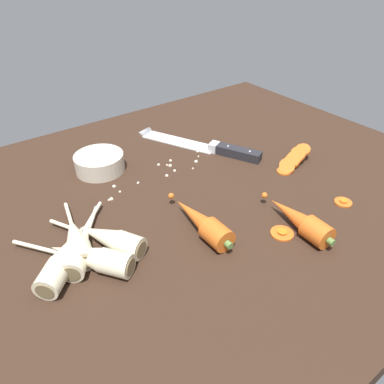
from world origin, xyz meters
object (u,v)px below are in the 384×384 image
at_px(carrot_slice_stack, 293,160).
at_px(prep_bowl, 99,162).
at_px(carrot_slice_stray_near, 343,202).
at_px(carrot_slice_stray_mid, 282,233).
at_px(parsnip_mid_right, 109,238).
at_px(parsnip_outer, 76,240).
at_px(parsnip_front, 66,255).
at_px(whole_carrot, 202,222).
at_px(chefs_knife, 193,144).
at_px(parsnip_mid_left, 90,257).
at_px(parsnip_back, 80,248).
at_px(whole_carrot_second, 300,220).

distance_m(carrot_slice_stack, prep_bowl, 0.44).
height_order(carrot_slice_stray_near, carrot_slice_stray_mid, same).
xyz_separation_m(parsnip_mid_right, parsnip_outer, (-0.05, 0.03, 0.00)).
distance_m(parsnip_front, carrot_slice_stack, 0.54).
height_order(whole_carrot, parsnip_mid_right, whole_carrot).
relative_size(parsnip_front, carrot_slice_stray_mid, 4.27).
bearing_deg(parsnip_front, carrot_slice_stray_near, -18.39).
bearing_deg(carrot_slice_stray_mid, whole_carrot, 140.07).
height_order(chefs_knife, parsnip_mid_left, parsnip_mid_left).
distance_m(parsnip_mid_right, carrot_slice_stray_mid, 0.30).
relative_size(whole_carrot, parsnip_mid_left, 0.95).
xyz_separation_m(chefs_knife, whole_carrot, (-0.19, -0.27, 0.01)).
bearing_deg(prep_bowl, chefs_knife, -7.32).
xyz_separation_m(whole_carrot, prep_bowl, (-0.05, 0.31, 0.00)).
distance_m(whole_carrot, parsnip_mid_left, 0.20).
height_order(carrot_slice_stack, carrot_slice_stray_near, carrot_slice_stack).
xyz_separation_m(parsnip_mid_left, parsnip_back, (-0.00, 0.03, 0.00)).
bearing_deg(parsnip_front, whole_carrot, -16.36).
relative_size(chefs_knife, parsnip_front, 1.84).
bearing_deg(whole_carrot, parsnip_mid_right, 157.89).
xyz_separation_m(parsnip_back, prep_bowl, (0.14, 0.24, 0.00)).
relative_size(whole_carrot, carrot_slice_stray_mid, 4.39).
bearing_deg(carrot_slice_stray_near, parsnip_mid_left, 163.41).
bearing_deg(parsnip_outer, carrot_slice_stack, -3.48).
relative_size(parsnip_mid_left, carrot_slice_stray_near, 5.54).
xyz_separation_m(whole_carrot_second, carrot_slice_stack, (0.17, 0.16, -0.01)).
xyz_separation_m(chefs_knife, carrot_slice_stray_mid, (-0.08, -0.37, -0.00)).
bearing_deg(carrot_slice_stack, carrot_slice_stray_mid, -143.60).
bearing_deg(prep_bowl, whole_carrot_second, -63.92).
xyz_separation_m(parsnip_back, parsnip_outer, (0.00, 0.02, -0.00)).
distance_m(whole_carrot_second, parsnip_back, 0.38).
xyz_separation_m(parsnip_mid_left, prep_bowl, (0.14, 0.27, 0.00)).
bearing_deg(parsnip_mid_left, parsnip_back, 97.34).
relative_size(carrot_slice_stack, prep_bowl, 1.05).
bearing_deg(carrot_slice_stray_mid, whole_carrot_second, -14.76).
bearing_deg(carrot_slice_stray_mid, chefs_knife, 78.15).
bearing_deg(parsnip_back, parsnip_mid_left, -82.66).
relative_size(whole_carrot_second, carrot_slice_stray_near, 4.94).
xyz_separation_m(whole_carrot_second, parsnip_front, (-0.37, 0.17, -0.00)).
xyz_separation_m(chefs_knife, carrot_slice_stack, (0.13, -0.21, 0.01)).
bearing_deg(carrot_slice_stray_mid, parsnip_outer, 149.28).
bearing_deg(parsnip_mid_right, whole_carrot_second, -28.82).
distance_m(chefs_knife, prep_bowl, 0.24).
distance_m(whole_carrot, parsnip_front, 0.23).
bearing_deg(carrot_slice_stack, parsnip_front, 179.31).
bearing_deg(chefs_knife, whole_carrot_second, -96.49).
distance_m(carrot_slice_stack, carrot_slice_stray_mid, 0.26).
relative_size(chefs_knife, parsnip_outer, 1.78).
height_order(parsnip_back, prep_bowl, same).
distance_m(chefs_knife, carrot_slice_stack, 0.25).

